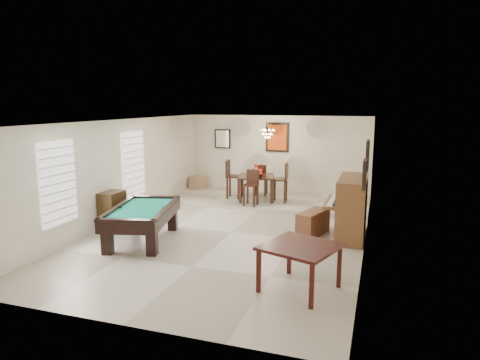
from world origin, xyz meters
The scene contains 26 objects.
ground_plane centered at (0.00, 0.00, -0.01)m, with size 6.00×9.00×0.02m, color beige.
wall_back centered at (0.00, 4.50, 1.30)m, with size 6.00×0.04×2.60m, color silver.
wall_front centered at (0.00, -4.50, 1.30)m, with size 6.00×0.04×2.60m, color silver.
wall_left centered at (-3.00, 0.00, 1.30)m, with size 0.04×9.00×2.60m, color silver.
wall_right centered at (3.00, 0.00, 1.30)m, with size 0.04×9.00×2.60m, color silver.
ceiling centered at (0.00, 0.00, 2.60)m, with size 6.00×9.00×0.04m, color white.
dining_step centered at (0.00, 3.25, 0.06)m, with size 6.00×2.50×0.12m, color beige.
window_left_front centered at (-2.97, -2.20, 1.40)m, with size 0.06×1.00×1.70m, color white.
window_left_rear centered at (-2.97, 0.60, 1.40)m, with size 0.06×1.00×1.70m, color white.
pool_table centered at (-1.66, -1.20, 0.37)m, with size 1.19×2.20×0.73m, color black, non-canonical shape.
square_table centered at (2.08, -2.60, 0.38)m, with size 1.09×1.09×0.76m, color black, non-canonical shape.
upright_piano centered at (2.52, 0.51, 0.69)m, with size 0.92×1.65×1.37m, color brown, non-canonical shape.
piano_bench centered at (1.83, 0.43, 0.28)m, with size 0.39×1.00×0.56m, color brown.
apothecary_chest centered at (-2.77, -0.71, 0.47)m, with size 0.42×0.62×0.94m, color black.
dining_table centered at (-0.26, 2.96, 0.55)m, with size 1.05×1.05×0.87m, color black, non-canonical shape.
flower_vase centered at (-0.26, 2.96, 1.11)m, with size 0.14×0.14×0.25m, color #B7300F, non-canonical shape.
dining_chair_south centered at (-0.22, 2.24, 0.63)m, with size 0.37×0.37×1.01m, color black, non-canonical shape.
dining_chair_north centered at (-0.31, 3.70, 0.61)m, with size 0.37×0.37×0.99m, color black, non-canonical shape.
dining_chair_west centered at (-0.99, 3.01, 0.70)m, with size 0.43×0.43×1.17m, color black, non-canonical shape.
dining_chair_east centered at (0.46, 2.94, 0.70)m, with size 0.43×0.43×1.16m, color black, non-canonical shape.
corner_bench centered at (-2.66, 4.02, 0.34)m, with size 0.38×0.48×0.43m, color #A47D59.
chandelier centered at (0.00, 3.20, 2.20)m, with size 0.44×0.44×0.60m, color #FFE5B2, non-canonical shape.
back_painting centered at (0.00, 4.46, 1.90)m, with size 0.75×0.06×0.95m, color #D84C14.
back_mirror centered at (-1.90, 4.46, 1.80)m, with size 0.55×0.06×0.65m, color white.
right_picture_upper centered at (2.96, 0.30, 1.90)m, with size 0.06×0.55×0.65m, color slate.
right_picture_lower centered at (2.96, -1.00, 1.70)m, with size 0.06×0.45×0.55m, color gray.
Camera 1 is at (3.22, -9.13, 3.01)m, focal length 32.00 mm.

